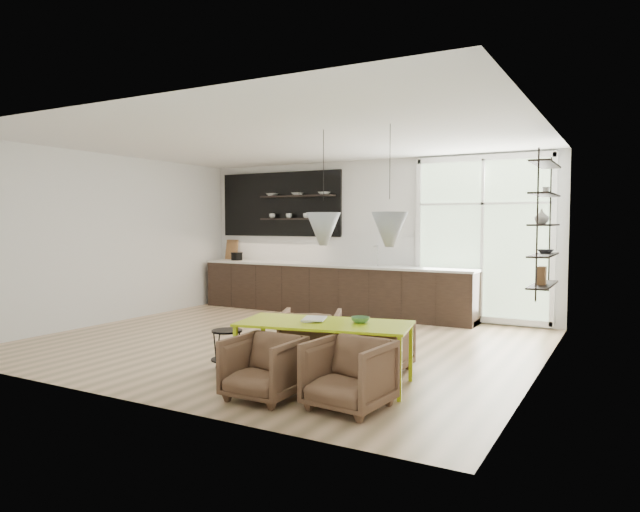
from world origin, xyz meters
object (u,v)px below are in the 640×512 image
(armchair_back_left, at_px, (311,337))
(armchair_back_right, at_px, (381,346))
(armchair_front_right, at_px, (349,374))
(dining_table, at_px, (325,327))
(armchair_front_left, at_px, (264,368))
(wire_stool, at_px, (227,344))

(armchair_back_left, relative_size, armchair_back_right, 1.11)
(armchair_front_right, bearing_deg, armchair_back_right, 106.68)
(dining_table, bearing_deg, armchair_back_right, 55.41)
(armchair_back_right, bearing_deg, armchair_front_left, 68.45)
(armchair_front_right, bearing_deg, dining_table, 139.51)
(dining_table, distance_m, armchair_back_right, 0.90)
(armchair_back_left, bearing_deg, armchair_front_right, 109.11)
(armchair_front_left, xyz_separation_m, wire_stool, (-0.98, 0.67, -0.00))
(armchair_front_left, bearing_deg, armchair_back_left, 101.92)
(armchair_back_right, relative_size, armchair_front_right, 0.92)
(armchair_front_left, bearing_deg, armchair_back_right, 68.92)
(armchair_back_right, relative_size, armchair_front_left, 0.96)
(armchair_back_right, bearing_deg, dining_table, 66.91)
(armchair_back_left, xyz_separation_m, armchair_front_right, (1.16, -1.30, -0.01))
(armchair_back_right, distance_m, armchair_front_right, 1.42)
(dining_table, bearing_deg, armchair_front_right, -57.89)
(wire_stool, bearing_deg, armchair_back_right, 28.26)
(armchair_back_right, bearing_deg, wire_stool, 28.17)
(dining_table, distance_m, armchair_back_left, 0.93)
(dining_table, xyz_separation_m, armchair_back_right, (0.33, 0.77, -0.32))
(dining_table, distance_m, wire_stool, 1.30)
(armchair_front_left, bearing_deg, dining_table, 70.54)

